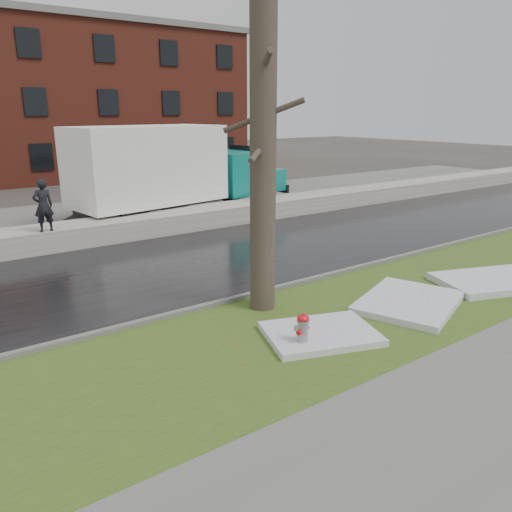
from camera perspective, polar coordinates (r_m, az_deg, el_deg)
ground at (r=12.21m, az=5.45°, el=-5.30°), size 120.00×120.00×0.00m
verge at (r=11.37m, az=9.61°, el=-7.04°), size 60.00×4.50×0.04m
sidewalk at (r=9.42m, az=26.41°, el=-13.75°), size 60.00×3.00×0.05m
road at (r=15.68m, az=-5.38°, el=-0.34°), size 60.00×7.00×0.03m
parking_lot at (r=23.22m, az=-16.12°, el=4.54°), size 60.00×9.00×0.03m
curb at (r=12.91m, az=2.54°, el=-3.71°), size 60.00×0.15×0.14m
snowbank at (r=19.23m, az=-11.79°, el=3.60°), size 60.00×1.60×0.75m
brick_building at (r=39.68m, az=-22.68°, el=15.81°), size 26.00×12.00×10.00m
bg_tree_right at (r=40.15m, az=0.22°, el=14.61°), size 1.40×1.62×6.50m
fire_hydrant at (r=9.74m, az=5.35°, el=-8.37°), size 0.36×0.34×0.72m
tree at (r=10.96m, az=0.81°, el=12.10°), size 1.31×1.48×7.22m
box_truck at (r=21.63m, az=-9.44°, el=9.66°), size 11.89×4.19×3.92m
worker at (r=17.24m, az=-23.14°, el=5.32°), size 0.64×0.44×1.68m
snow_patch_near at (r=12.39m, az=17.08°, el=-5.06°), size 3.14×2.79×0.16m
snow_patch_far at (r=10.35m, az=7.39°, el=-8.80°), size 2.61×2.24×0.14m
snow_patch_side at (r=14.64m, az=25.36°, el=-2.62°), size 3.25×2.66×0.18m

